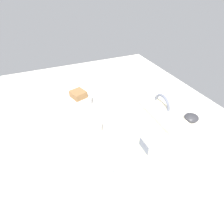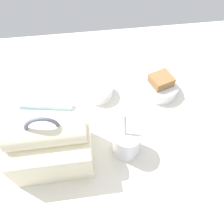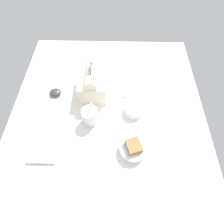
{
  "view_description": "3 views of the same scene",
  "coord_description": "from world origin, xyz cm",
  "px_view_note": "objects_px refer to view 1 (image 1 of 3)",
  "views": [
    {
      "loc": [
        62.63,
        -27.71,
        56.44
      ],
      "look_at": [
        4.04,
        -2.56,
        7.0
      ],
      "focal_mm": 28.0,
      "sensor_mm": 36.0,
      "label": 1
    },
    {
      "loc": [
        9.6,
        38.65,
        65.25
      ],
      "look_at": [
        4.04,
        -2.56,
        7.0
      ],
      "focal_mm": 35.0,
      "sensor_mm": 36.0,
      "label": 2
    },
    {
      "loc": [
        -44.9,
        -3.77,
        87.2
      ],
      "look_at": [
        4.04,
        -2.56,
        7.0
      ],
      "focal_mm": 28.0,
      "sensor_mm": 36.0,
      "label": 3
    }
  ],
  "objects_px": {
    "lunch_bag": "(157,125)",
    "chopstick_case": "(114,162)",
    "keyboard": "(160,95)",
    "bento_bowl_snacks": "(90,128)",
    "soup_cup": "(131,103)",
    "computer_mouse": "(191,118)",
    "bento_bowl_sandwich": "(79,99)"
  },
  "relations": [
    {
      "from": "lunch_bag",
      "to": "chopstick_case",
      "type": "distance_m",
      "value": 0.22
    },
    {
      "from": "keyboard",
      "to": "bento_bowl_snacks",
      "type": "bearing_deg",
      "value": -75.19
    },
    {
      "from": "bento_bowl_snacks",
      "to": "chopstick_case",
      "type": "relative_size",
      "value": 0.55
    },
    {
      "from": "soup_cup",
      "to": "computer_mouse",
      "type": "xyz_separation_m",
      "value": [
        0.18,
        0.23,
        -0.04
      ]
    },
    {
      "from": "lunch_bag",
      "to": "bento_bowl_sandwich",
      "type": "bearing_deg",
      "value": -149.64
    },
    {
      "from": "soup_cup",
      "to": "computer_mouse",
      "type": "distance_m",
      "value": 0.29
    },
    {
      "from": "bento_bowl_snacks",
      "to": "chopstick_case",
      "type": "xyz_separation_m",
      "value": [
        0.19,
        0.03,
        -0.02
      ]
    },
    {
      "from": "soup_cup",
      "to": "bento_bowl_sandwich",
      "type": "xyz_separation_m",
      "value": [
        -0.17,
        -0.22,
        -0.02
      ]
    },
    {
      "from": "soup_cup",
      "to": "computer_mouse",
      "type": "height_order",
      "value": "soup_cup"
    },
    {
      "from": "keyboard",
      "to": "computer_mouse",
      "type": "xyz_separation_m",
      "value": [
        0.24,
        0.01,
        0.01
      ]
    },
    {
      "from": "computer_mouse",
      "to": "soup_cup",
      "type": "bearing_deg",
      "value": -127.52
    },
    {
      "from": "soup_cup",
      "to": "keyboard",
      "type": "bearing_deg",
      "value": 104.83
    },
    {
      "from": "computer_mouse",
      "to": "chopstick_case",
      "type": "distance_m",
      "value": 0.44
    },
    {
      "from": "lunch_bag",
      "to": "bento_bowl_sandwich",
      "type": "distance_m",
      "value": 0.44
    },
    {
      "from": "bento_bowl_sandwich",
      "to": "computer_mouse",
      "type": "xyz_separation_m",
      "value": [
        0.34,
        0.45,
        -0.01
      ]
    },
    {
      "from": "keyboard",
      "to": "chopstick_case",
      "type": "distance_m",
      "value": 0.53
    },
    {
      "from": "bento_bowl_snacks",
      "to": "computer_mouse",
      "type": "relative_size",
      "value": 1.53
    },
    {
      "from": "computer_mouse",
      "to": "keyboard",
      "type": "bearing_deg",
      "value": -178.49
    },
    {
      "from": "soup_cup",
      "to": "chopstick_case",
      "type": "xyz_separation_m",
      "value": [
        0.25,
        -0.21,
        -0.04
      ]
    },
    {
      "from": "bento_bowl_sandwich",
      "to": "keyboard",
      "type": "bearing_deg",
      "value": 76.65
    },
    {
      "from": "soup_cup",
      "to": "chopstick_case",
      "type": "bearing_deg",
      "value": -38.81
    },
    {
      "from": "keyboard",
      "to": "lunch_bag",
      "type": "relative_size",
      "value": 1.68
    },
    {
      "from": "chopstick_case",
      "to": "bento_bowl_sandwich",
      "type": "bearing_deg",
      "value": -177.5
    },
    {
      "from": "chopstick_case",
      "to": "computer_mouse",
      "type": "bearing_deg",
      "value": 100.15
    },
    {
      "from": "keyboard",
      "to": "soup_cup",
      "type": "relative_size",
      "value": 2.25
    },
    {
      "from": "keyboard",
      "to": "lunch_bag",
      "type": "bearing_deg",
      "value": -39.47
    },
    {
      "from": "lunch_bag",
      "to": "keyboard",
      "type": "bearing_deg",
      "value": 140.53
    },
    {
      "from": "keyboard",
      "to": "chopstick_case",
      "type": "xyz_separation_m",
      "value": [
        0.31,
        -0.43,
        -0.0
      ]
    },
    {
      "from": "soup_cup",
      "to": "chopstick_case",
      "type": "relative_size",
      "value": 0.85
    },
    {
      "from": "keyboard",
      "to": "computer_mouse",
      "type": "height_order",
      "value": "computer_mouse"
    },
    {
      "from": "bento_bowl_snacks",
      "to": "computer_mouse",
      "type": "height_order",
      "value": "bento_bowl_snacks"
    },
    {
      "from": "lunch_bag",
      "to": "bento_bowl_snacks",
      "type": "xyz_separation_m",
      "value": [
        -0.15,
        -0.24,
        -0.06
      ]
    }
  ]
}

